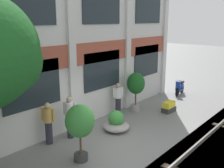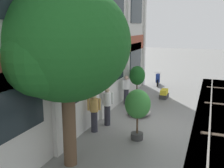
% 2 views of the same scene
% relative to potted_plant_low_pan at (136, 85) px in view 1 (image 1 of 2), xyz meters
% --- Properties ---
extents(ground_plane, '(80.00, 80.00, 0.00)m').
position_rel_potted_plant_low_pan_xyz_m(ground_plane, '(-3.56, -1.73, -1.32)').
color(ground_plane, slate).
extents(apartment_facade, '(15.06, 0.64, 7.41)m').
position_rel_potted_plant_low_pan_xyz_m(apartment_facade, '(-3.56, 0.91, 2.37)').
color(apartment_facade, silver).
rests_on(apartment_facade, ground).
extents(potted_plant_low_pan, '(0.89, 0.89, 1.96)m').
position_rel_potted_plant_low_pan_xyz_m(potted_plant_low_pan, '(0.00, 0.00, 0.00)').
color(potted_plant_low_pan, gray).
rests_on(potted_plant_low_pan, ground).
extents(potted_plant_wide_bowl, '(1.10, 1.10, 0.87)m').
position_rel_potted_plant_low_pan_xyz_m(potted_plant_wide_bowl, '(-2.54, -0.83, -1.00)').
color(potted_plant_wide_bowl, gray).
rests_on(potted_plant_wide_bowl, ground).
extents(potted_plant_tall_urn, '(0.95, 0.95, 1.91)m').
position_rel_potted_plant_low_pan_xyz_m(potted_plant_tall_urn, '(-5.14, -1.46, -0.01)').
color(potted_plant_tall_urn, '#333333').
rests_on(potted_plant_tall_urn, ground).
extents(potted_plant_square_trough, '(0.80, 0.46, 0.52)m').
position_rel_potted_plant_low_pan_xyz_m(potted_plant_square_trough, '(0.90, -1.40, -1.07)').
color(potted_plant_square_trough, '#333333').
rests_on(potted_plant_square_trough, ground).
extents(scooter_near_curb, '(1.38, 0.51, 0.98)m').
position_rel_potted_plant_low_pan_xyz_m(scooter_near_curb, '(4.24, -0.37, -0.89)').
color(scooter_near_curb, black).
rests_on(scooter_near_curb, ground).
extents(resident_by_doorway, '(0.48, 0.34, 1.57)m').
position_rel_potted_plant_low_pan_xyz_m(resident_by_doorway, '(-1.02, 0.30, -0.48)').
color(resident_by_doorway, '#282833').
rests_on(resident_by_doorway, ground).
extents(resident_watching_tracks, '(0.34, 0.49, 1.66)m').
position_rel_potted_plant_low_pan_xyz_m(resident_watching_tracks, '(-4.21, 0.11, -0.43)').
color(resident_watching_tracks, '#282833').
rests_on(resident_watching_tracks, ground).
extents(resident_near_plants, '(0.34, 0.48, 1.59)m').
position_rel_potted_plant_low_pan_xyz_m(resident_near_plants, '(-5.06, 0.33, -0.47)').
color(resident_near_plants, '#282833').
rests_on(resident_near_plants, ground).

